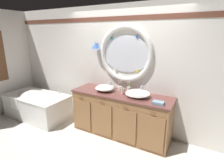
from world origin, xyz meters
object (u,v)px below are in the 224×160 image
(bathtub, at_px, (37,104))
(sink_basin_right, at_px, (138,94))
(soap_dispenser, at_px, (122,91))
(folded_hand_towel, at_px, (158,103))
(sink_basin_left, at_px, (105,88))
(toothbrush_holder_left, at_px, (120,88))
(toothbrush_holder_right, at_px, (129,89))

(bathtub, distance_m, sink_basin_right, 2.60)
(soap_dispenser, height_order, folded_hand_towel, soap_dispenser)
(sink_basin_left, xyz_separation_m, sink_basin_right, (0.71, 0.00, 0.00))
(bathtub, distance_m, toothbrush_holder_left, 2.19)
(toothbrush_holder_left, bearing_deg, folded_hand_towel, -20.58)
(toothbrush_holder_left, distance_m, folded_hand_towel, 0.94)
(soap_dispenser, bearing_deg, sink_basin_right, -1.46)
(sink_basin_left, height_order, soap_dispenser, soap_dispenser)
(toothbrush_holder_right, height_order, soap_dispenser, toothbrush_holder_right)
(toothbrush_holder_left, bearing_deg, sink_basin_left, -145.45)
(sink_basin_left, bearing_deg, soap_dispenser, 1.15)
(bathtub, height_order, toothbrush_holder_left, toothbrush_holder_left)
(folded_hand_towel, bearing_deg, sink_basin_left, 172.61)
(sink_basin_right, relative_size, toothbrush_holder_left, 2.04)
(bathtub, xyz_separation_m, sink_basin_right, (2.51, 0.27, 0.61))
(sink_basin_right, relative_size, toothbrush_holder_right, 2.10)
(sink_basin_left, relative_size, toothbrush_holder_right, 1.79)
(toothbrush_holder_right, bearing_deg, toothbrush_holder_left, -165.74)
(bathtub, bearing_deg, sink_basin_left, 8.59)
(bathtub, distance_m, toothbrush_holder_right, 2.37)
(sink_basin_left, xyz_separation_m, toothbrush_holder_left, (0.26, 0.18, -0.01))
(bathtub, xyz_separation_m, folded_hand_towel, (2.94, 0.12, 0.57))
(bathtub, xyz_separation_m, sink_basin_left, (1.80, 0.27, 0.61))
(sink_basin_right, distance_m, soap_dispenser, 0.31)
(sink_basin_right, bearing_deg, bathtub, -173.83)
(toothbrush_holder_right, bearing_deg, bathtub, -167.46)
(bathtub, bearing_deg, toothbrush_holder_right, 12.54)
(toothbrush_holder_right, bearing_deg, sink_basin_left, -152.76)
(bathtub, relative_size, toothbrush_holder_left, 7.12)
(toothbrush_holder_left, height_order, soap_dispenser, toothbrush_holder_left)
(sink_basin_left, bearing_deg, folded_hand_towel, -7.39)
(bathtub, height_order, soap_dispenser, soap_dispenser)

